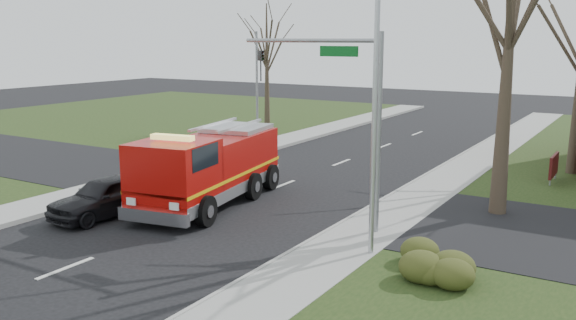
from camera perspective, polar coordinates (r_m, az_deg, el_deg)
The scene contains 12 objects.
ground at distance 23.08m, azimuth -8.41°, elevation -5.35°, with size 120.00×120.00×0.00m, color black.
sidewalk_right at distance 19.84m, azimuth 5.66°, elevation -7.85°, with size 2.40×80.00×0.15m, color #999993.
sidewalk_left at distance 27.33m, azimuth -18.50°, elevation -3.04°, with size 2.40×80.00×0.15m, color #999993.
health_center_sign at distance 30.22m, azimuth 23.61°, elevation -0.50°, with size 0.12×2.00×1.40m.
hedge_corner at distance 17.82m, azimuth 12.49°, elevation -8.62°, with size 2.80×2.00×0.90m, color #2C3814.
bare_tree_near at distance 23.44m, azimuth 20.14°, elevation 12.70°, with size 6.00×6.00×12.00m.
bare_tree_left at distance 44.19m, azimuth -2.00°, elevation 10.00°, with size 4.50×4.50×9.00m.
traffic_signal_mast at distance 20.62m, azimuth 5.24°, elevation 6.08°, with size 5.29×0.18×6.80m.
streetlight_pole at distance 18.02m, azimuth 7.94°, elevation 4.77°, with size 1.48×0.16×8.40m.
utility_pole_far at distance 37.54m, azimuth -2.92°, elevation 6.60°, with size 0.14×0.14×7.00m, color gray.
fire_engine at distance 24.47m, azimuth -7.50°, elevation -0.86°, with size 4.12×8.29×3.20m.
parked_car_maroon at distance 23.87m, azimuth -16.66°, elevation -3.26°, with size 1.80×4.48×1.53m, color black.
Camera 1 is at (14.23, -16.94, 6.57)m, focal length 38.00 mm.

